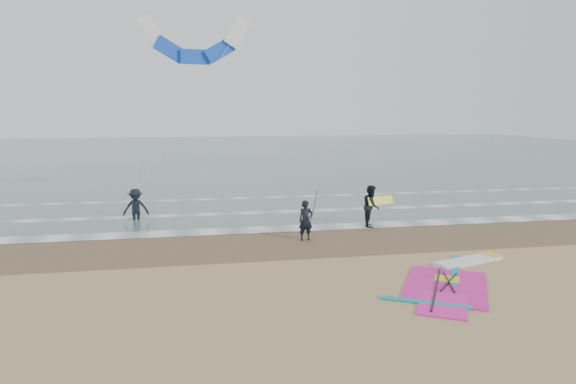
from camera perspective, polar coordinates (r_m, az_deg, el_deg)
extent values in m
plane|color=tan|center=(15.44, 8.34, -10.89)|extent=(120.00, 120.00, 0.00)
cube|color=#47605E|center=(62.12, -6.02, 4.25)|extent=(120.00, 80.00, 0.02)
cube|color=brown|center=(20.95, 3.06, -5.41)|extent=(120.00, 5.00, 0.01)
cube|color=white|center=(23.03, 1.78, -3.99)|extent=(120.00, 1.20, 0.02)
cube|color=white|center=(26.67, 0.06, -2.17)|extent=(120.00, 0.70, 0.02)
cube|color=white|center=(31.03, -1.46, -0.56)|extent=(120.00, 0.50, 0.01)
cube|color=white|center=(19.02, 19.31, -7.25)|extent=(2.72, 1.44, 0.13)
cube|color=yellow|center=(19.91, 21.72, -6.64)|extent=(0.65, 0.75, 0.14)
cube|color=#ED1E9A|center=(16.38, 17.12, -9.94)|extent=(3.71, 4.10, 0.04)
cube|color=#ED1E9A|center=(14.88, 16.83, -11.88)|extent=(2.05, 2.29, 0.05)
cube|color=#0C8C99|center=(18.01, 18.11, -8.22)|extent=(1.90, 3.05, 0.05)
cube|color=#0C8C99|center=(14.88, 14.97, -11.79)|extent=(2.23, 1.42, 0.05)
cube|color=yellow|center=(16.96, 17.25, -9.26)|extent=(0.96, 0.92, 0.06)
cylinder|color=black|center=(16.01, 16.11, -10.23)|extent=(1.96, 3.33, 0.06)
cylinder|color=black|center=(16.64, 17.45, -9.47)|extent=(1.31, 1.45, 0.04)
cylinder|color=black|center=(16.64, 17.45, -9.47)|extent=(0.63, 1.83, 0.04)
imported|color=black|center=(20.81, 1.99, -3.18)|extent=(0.65, 0.47, 1.64)
imported|color=black|center=(23.51, 9.23, -1.55)|extent=(0.97, 1.10, 1.90)
imported|color=black|center=(25.58, -16.59, -0.96)|extent=(1.26, 0.79, 1.88)
cylinder|color=black|center=(20.79, 2.80, -2.12)|extent=(0.17, 0.86, 1.82)
cube|color=yellow|center=(23.51, 10.25, -0.95)|extent=(1.30, 0.51, 0.39)
cube|color=white|center=(28.42, -15.05, 16.97)|extent=(1.43, 0.35, 1.72)
cube|color=blue|center=(28.25, -13.00, 15.17)|extent=(1.71, 0.39, 1.44)
cube|color=blue|center=(28.19, -10.28, 14.57)|extent=(1.53, 0.36, 0.77)
cube|color=blue|center=(28.27, -7.60, 15.32)|extent=(1.71, 0.39, 1.44)
cube|color=white|center=(28.45, -5.67, 17.22)|extent=(1.43, 0.35, 1.72)
cylinder|color=beige|center=(26.67, -15.81, 8.84)|extent=(0.82, 3.02, 8.00)
cylinder|color=beige|center=(26.56, -10.97, 9.02)|extent=(5.27, 3.02, 8.01)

